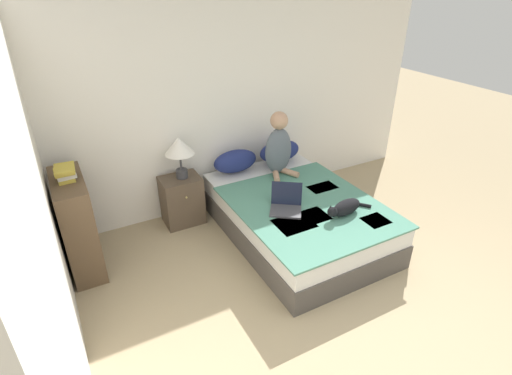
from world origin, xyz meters
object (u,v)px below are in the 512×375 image
bed (296,217)px  pillow_far (280,151)px  table_lamp (179,148)px  pillow_near (235,161)px  nightstand (182,200)px  person_sitting (279,147)px  laptop_open (286,205)px  bookshelf (78,225)px  cat_tabby (345,208)px  book_stack_top (65,173)px

bed → pillow_far: bearing=70.5°
pillow_far → table_lamp: (-1.32, -0.01, 0.32)m
pillow_near → nightstand: bearing=-178.7°
bed → nightstand: size_ratio=3.58×
person_sitting → table_lamp: size_ratio=1.58×
laptop_open → bookshelf: 2.08m
laptop_open → bed: bearing=67.2°
table_lamp → bookshelf: bearing=-165.6°
cat_tabby → bookshelf: bearing=-33.7°
pillow_near → nightstand: size_ratio=0.95×
bed → pillow_far: 1.03m
bed → bookshelf: bearing=165.2°
pillow_near → bookshelf: 1.90m
bed → book_stack_top: 2.40m
laptop_open → book_stack_top: 2.13m
pillow_near → laptop_open: pillow_near is taller
cat_tabby → laptop_open: bearing=-47.1°
bed → pillow_far: size_ratio=3.78×
person_sitting → table_lamp: 1.16m
bed → table_lamp: bearing=138.7°
pillow_far → book_stack_top: size_ratio=2.27×
person_sitting → nightstand: (-1.15, 0.27, -0.55)m
laptop_open → nightstand: size_ratio=0.74×
pillow_far → person_sitting: person_sitting is taller
person_sitting → laptop_open: bearing=-115.6°
pillow_near → pillow_far: (0.63, 0.00, 0.00)m
pillow_far → bookshelf: size_ratio=0.56×
pillow_far → bookshelf: 2.53m
bookshelf → person_sitting: bearing=0.8°
person_sitting → laptop_open: size_ratio=1.78×
pillow_far → nightstand: (-1.35, -0.02, -0.34)m
nightstand → bookshelf: bearing=-165.4°
pillow_far → cat_tabby: size_ratio=0.97×
bed → nightstand: nightstand is taller
nightstand → bookshelf: bookshelf is taller
pillow_near → nightstand: (-0.72, -0.02, -0.34)m
pillow_near → person_sitting: 0.56m
pillow_far → nightstand: 1.39m
table_lamp → bookshelf: size_ratio=0.49×
cat_tabby → bookshelf: size_ratio=0.58×
pillow_far → bookshelf: (-2.50, -0.32, -0.14)m
pillow_near → person_sitting: (0.44, -0.29, 0.21)m
laptop_open → pillow_near: bearing=129.2°
pillow_far → laptop_open: (-0.56, -1.05, -0.08)m
bed → pillow_near: bearing=109.5°
bookshelf → pillow_far: bearing=7.2°
cat_tabby → nightstand: cat_tabby is taller
cat_tabby → book_stack_top: book_stack_top is taller
pillow_far → cat_tabby: (-0.09, -1.41, -0.06)m
cat_tabby → table_lamp: 1.90m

